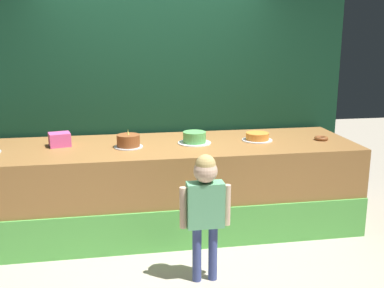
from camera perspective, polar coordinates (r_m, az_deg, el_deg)
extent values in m
plane|color=#BCB29E|center=(4.45, -2.79, -13.06)|extent=(12.00, 12.00, 0.00)
cube|color=#9E6B38|center=(4.79, -3.68, -5.26)|extent=(3.95, 1.13, 0.89)
cube|color=#59B24C|center=(4.35, -2.80, -10.75)|extent=(3.95, 0.02, 0.40)
cube|color=#113823|center=(5.24, -4.63, 6.66)|extent=(4.39, 0.08, 2.73)
cylinder|color=#3F4C8C|center=(3.87, 0.61, -13.44)|extent=(0.07, 0.07, 0.48)
cylinder|color=#3F4C8C|center=(3.89, 2.60, -13.27)|extent=(0.07, 0.07, 0.48)
cube|color=#66B27F|center=(3.71, 1.65, -7.51)|extent=(0.30, 0.13, 0.37)
cylinder|color=beige|center=(3.68, -1.09, -7.89)|extent=(0.06, 0.06, 0.34)
cylinder|color=beige|center=(3.75, 4.34, -7.52)|extent=(0.06, 0.06, 0.34)
sphere|color=beige|center=(3.61, 1.68, -3.36)|extent=(0.19, 0.19, 0.19)
sphere|color=tan|center=(3.60, 1.69, -2.56)|extent=(0.16, 0.16, 0.16)
cube|color=#E2549D|center=(4.76, -16.05, 0.54)|extent=(0.24, 0.21, 0.13)
torus|color=brown|center=(5.04, 15.69, 0.69)|extent=(0.14, 0.14, 0.04)
cylinder|color=silver|center=(4.59, -7.86, -0.34)|extent=(0.29, 0.29, 0.01)
cylinder|color=brown|center=(4.57, -7.88, 0.43)|extent=(0.23, 0.23, 0.12)
cone|color=#F2E566|center=(4.55, -7.92, 1.49)|extent=(0.02, 0.02, 0.06)
cylinder|color=white|center=(4.71, 0.31, 0.15)|extent=(0.34, 0.34, 0.01)
cylinder|color=#59B259|center=(4.69, 0.31, 0.86)|extent=(0.23, 0.23, 0.11)
cylinder|color=silver|center=(4.88, 8.07, 0.49)|extent=(0.32, 0.32, 0.01)
cylinder|color=orange|center=(4.87, 8.08, 0.97)|extent=(0.24, 0.24, 0.07)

